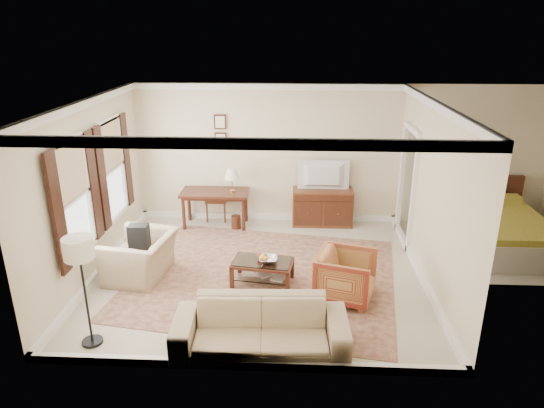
# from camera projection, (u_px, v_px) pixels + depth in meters

# --- Properties ---
(room_shell) EXTENTS (5.51, 5.01, 2.91)m
(room_shell) POSITION_uv_depth(u_px,v_px,m) (258.00, 130.00, 7.42)
(room_shell) COLOR beige
(room_shell) RESTS_ON ground
(annex_bedroom) EXTENTS (3.00, 2.70, 2.90)m
(annex_bedroom) POSITION_uv_depth(u_px,v_px,m) (504.00, 233.00, 9.03)
(annex_bedroom) COLOR beige
(annex_bedroom) RESTS_ON ground
(window_front) EXTENTS (0.12, 1.56, 1.80)m
(window_front) POSITION_uv_depth(u_px,v_px,m) (74.00, 199.00, 7.21)
(window_front) COLOR #CCB284
(window_front) RESTS_ON room_shell
(window_rear) EXTENTS (0.12, 1.56, 1.80)m
(window_rear) POSITION_uv_depth(u_px,v_px,m) (113.00, 169.00, 8.71)
(window_rear) COLOR #CCB284
(window_rear) RESTS_ON room_shell
(doorway) EXTENTS (0.10, 1.12, 2.25)m
(doorway) POSITION_uv_depth(u_px,v_px,m) (407.00, 188.00, 9.19)
(doorway) COLOR white
(doorway) RESTS_ON room_shell
(rug) EXTENTS (4.80, 4.28, 0.01)m
(rug) POSITION_uv_depth(u_px,v_px,m) (263.00, 276.00, 8.16)
(rug) COLOR #57281D
(rug) RESTS_ON room_shell
(writing_desk) EXTENTS (1.39, 0.69, 0.76)m
(writing_desk) POSITION_uv_depth(u_px,v_px,m) (215.00, 196.00, 10.03)
(writing_desk) COLOR #441F13
(writing_desk) RESTS_ON room_shell
(desk_chair) EXTENTS (0.48, 0.48, 1.05)m
(desk_chair) POSITION_uv_depth(u_px,v_px,m) (217.00, 196.00, 10.40)
(desk_chair) COLOR brown
(desk_chair) RESTS_ON room_shell
(desk_lamp) EXTENTS (0.32, 0.32, 0.50)m
(desk_lamp) POSITION_uv_depth(u_px,v_px,m) (232.00, 180.00, 9.89)
(desk_lamp) COLOR silver
(desk_lamp) RESTS_ON writing_desk
(framed_prints) EXTENTS (0.25, 0.04, 0.68)m
(framed_prints) POSITION_uv_depth(u_px,v_px,m) (220.00, 131.00, 9.97)
(framed_prints) COLOR #441F13
(framed_prints) RESTS_ON room_shell
(sideboard) EXTENTS (1.25, 0.48, 0.77)m
(sideboard) POSITION_uv_depth(u_px,v_px,m) (322.00, 207.00, 10.18)
(sideboard) COLOR brown
(sideboard) RESTS_ON room_shell
(tv) EXTENTS (1.01, 0.58, 0.13)m
(tv) POSITION_uv_depth(u_px,v_px,m) (324.00, 167.00, 9.85)
(tv) COLOR black
(tv) RESTS_ON sideboard
(coffee_table) EXTENTS (1.03, 0.69, 0.41)m
(coffee_table) POSITION_uv_depth(u_px,v_px,m) (263.00, 266.00, 7.85)
(coffee_table) COLOR #441F13
(coffee_table) RESTS_ON room_shell
(fruit_bowl) EXTENTS (0.42, 0.42, 0.10)m
(fruit_bowl) POSITION_uv_depth(u_px,v_px,m) (268.00, 259.00, 7.76)
(fruit_bowl) COLOR silver
(fruit_bowl) RESTS_ON coffee_table
(book_a) EXTENTS (0.27, 0.16, 0.38)m
(book_a) POSITION_uv_depth(u_px,v_px,m) (258.00, 274.00, 7.90)
(book_a) COLOR brown
(book_a) RESTS_ON coffee_table
(book_b) EXTENTS (0.27, 0.13, 0.38)m
(book_b) POSITION_uv_depth(u_px,v_px,m) (273.00, 276.00, 7.85)
(book_b) COLOR brown
(book_b) RESTS_ON coffee_table
(striped_armchair) EXTENTS (0.98, 1.02, 0.85)m
(striped_armchair) POSITION_uv_depth(u_px,v_px,m) (346.00, 274.00, 7.36)
(striped_armchair) COLOR maroon
(striped_armchair) RESTS_ON room_shell
(club_armchair) EXTENTS (0.90, 1.23, 0.99)m
(club_armchair) POSITION_uv_depth(u_px,v_px,m) (140.00, 250.00, 8.00)
(club_armchair) COLOR tan
(club_armchair) RESTS_ON room_shell
(backpack) EXTENTS (0.33, 0.38, 0.40)m
(backpack) POSITION_uv_depth(u_px,v_px,m) (139.00, 235.00, 7.96)
(backpack) COLOR black
(backpack) RESTS_ON club_armchair
(sofa) EXTENTS (2.27, 0.75, 0.88)m
(sofa) POSITION_uv_depth(u_px,v_px,m) (261.00, 320.00, 6.19)
(sofa) COLOR tan
(sofa) RESTS_ON room_shell
(floor_lamp) EXTENTS (0.38, 0.38, 1.53)m
(floor_lamp) POSITION_uv_depth(u_px,v_px,m) (80.00, 256.00, 6.02)
(floor_lamp) COLOR black
(floor_lamp) RESTS_ON room_shell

